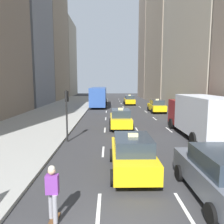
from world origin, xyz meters
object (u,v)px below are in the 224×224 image
object	(u,v)px
sedan_black_near	(220,175)
skateboarder	(52,191)
taxi_second	(157,106)
taxi_third	(129,100)
taxi_lead	(132,154)
box_truck	(199,115)
taxi_fourth	(121,119)
traffic_light_pole	(67,107)
city_bus	(99,96)

from	to	relation	value
sedan_black_near	skateboarder	size ratio (longest dim) A/B	2.69
taxi_second	taxi_third	distance (m)	10.90
taxi_lead	box_truck	distance (m)	8.49
box_truck	taxi_lead	bearing A→B (deg)	-131.51
skateboarder	taxi_third	bearing A→B (deg)	80.95
taxi_fourth	sedan_black_near	size ratio (longest dim) A/B	0.94
taxi_third	sedan_black_near	world-z (taller)	taxi_third
taxi_second	skateboarder	distance (m)	25.39
taxi_third	traffic_light_pole	xyz separation A→B (m)	(-6.75, -25.56, 1.53)
taxi_second	skateboarder	world-z (taller)	taxi_second
taxi_third	taxi_fourth	xyz separation A→B (m)	(-2.80, -21.14, 0.00)
taxi_second	traffic_light_pole	xyz separation A→B (m)	(-9.55, -15.02, 1.53)
taxi_lead	city_bus	world-z (taller)	city_bus
taxi_second	traffic_light_pole	size ratio (longest dim) A/B	1.22
box_truck	taxi_second	bearing A→B (deg)	90.00
taxi_second	taxi_third	bearing A→B (deg)	104.88
taxi_lead	sedan_black_near	size ratio (longest dim) A/B	0.94
sedan_black_near	box_truck	size ratio (longest dim) A/B	0.56
box_truck	taxi_fourth	bearing A→B (deg)	148.12
taxi_second	taxi_fourth	distance (m)	11.99
taxi_second	city_bus	size ratio (longest dim) A/B	0.38
taxi_third	skateboarder	bearing A→B (deg)	-99.05
taxi_lead	city_bus	xyz separation A→B (m)	(-2.81, 28.76, 0.91)
taxi_fourth	box_truck	distance (m)	6.65
taxi_lead	taxi_second	distance (m)	21.16
city_bus	skateboarder	xyz separation A→B (m)	(0.12, -32.35, -0.82)
taxi_third	sedan_black_near	bearing A→B (deg)	-90.00
city_bus	skateboarder	bearing A→B (deg)	-89.80
city_bus	traffic_light_pole	size ratio (longest dim) A/B	3.23
taxi_third	city_bus	xyz separation A→B (m)	(-5.61, -2.18, 0.91)
taxi_third	taxi_fourth	bearing A→B (deg)	-97.55
skateboarder	taxi_lead	bearing A→B (deg)	53.03
taxi_second	sedan_black_near	distance (m)	22.98
city_bus	taxi_second	bearing A→B (deg)	-44.80
traffic_light_pole	city_bus	bearing A→B (deg)	87.21
taxi_second	taxi_third	world-z (taller)	same
taxi_fourth	taxi_lead	bearing A→B (deg)	-90.00
box_truck	skateboarder	distance (m)	12.95
skateboarder	box_truck	bearing A→B (deg)	50.06
taxi_lead	skateboarder	xyz separation A→B (m)	(-2.70, -3.58, 0.08)
taxi_fourth	city_bus	distance (m)	19.18
taxi_third	city_bus	distance (m)	6.09
taxi_fourth	traffic_light_pole	bearing A→B (deg)	-131.78
sedan_black_near	city_bus	xyz separation A→B (m)	(-5.61, 31.16, 0.87)
taxi_fourth	skateboarder	size ratio (longest dim) A/B	2.52
city_bus	box_truck	world-z (taller)	city_bus
taxi_third	box_truck	xyz separation A→B (m)	(2.80, -24.62, 0.83)
traffic_light_pole	taxi_fourth	bearing A→B (deg)	48.22
taxi_lead	box_truck	size ratio (longest dim) A/B	0.52
taxi_second	taxi_fourth	world-z (taller)	same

